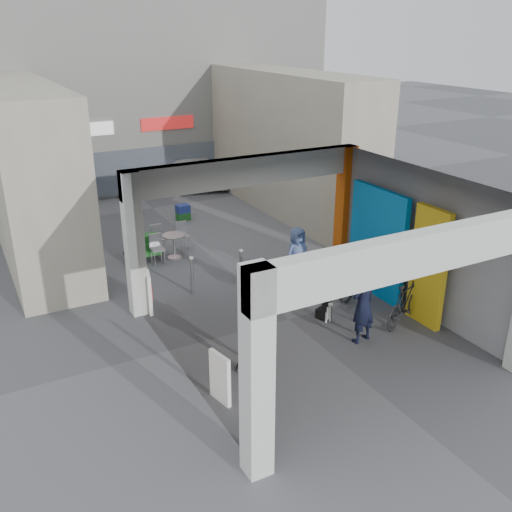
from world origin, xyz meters
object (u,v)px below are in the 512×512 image
man_elderly (297,255)px  white_van (202,174)px  man_back_turned (254,335)px  bicycle_rear (405,303)px  produce_stand (144,251)px  bicycle_front (361,278)px  man_crates (131,194)px  man_with_dog (363,304)px  border_collie (325,310)px  cafe_set (167,246)px

man_elderly → white_van: bearing=68.4°
white_van → man_back_turned: bearing=178.3°
man_back_turned → bicycle_rear: bearing=12.0°
produce_stand → bicycle_front: 6.44m
bicycle_rear → man_back_turned: bearing=68.2°
man_crates → bicycle_rear: size_ratio=0.95×
produce_stand → white_van: bearing=54.6°
man_back_turned → bicycle_front: size_ratio=0.87×
man_with_dog → bicycle_front: (1.40, 1.85, -0.41)m
man_with_dog → bicycle_front: man_with_dog is taller
man_with_dog → man_back_turned: (-2.62, 0.11, -0.09)m
produce_stand → man_back_turned: 6.66m
man_back_turned → man_crates: bearing=96.9°
man_with_dog → produce_stand: bearing=-79.1°
man_elderly → man_back_turned: bearing=-146.7°
produce_stand → border_collie: bearing=-64.4°
man_elderly → man_crates: size_ratio=0.95×
man_crates → white_van: bearing=-155.4°
cafe_set → produce_stand: bearing=-177.5°
man_with_dog → bicycle_rear: size_ratio=1.04×
man_with_dog → bicycle_rear: man_with_dog is taller
cafe_set → man_with_dog: size_ratio=0.81×
man_crates → bicycle_front: bearing=105.1°
border_collie → cafe_set: bearing=85.7°
man_back_turned → bicycle_front: 4.39m
cafe_set → man_elderly: man_elderly is taller
produce_stand → man_elderly: bearing=-46.5°
white_van → man_with_dog: bearing=-170.6°
man_with_dog → bicycle_front: 2.35m
man_crates → white_van: size_ratio=0.39×
man_crates → man_back_turned: bearing=81.5°
produce_stand → cafe_set: bearing=3.1°
cafe_set → white_van: (3.80, 6.21, 0.40)m
bicycle_rear → man_with_dog: bearing=74.8°
man_elderly → bicycle_rear: 3.31m
cafe_set → bicycle_front: size_ratio=0.78×
border_collie → man_crates: 9.99m
bicycle_front → white_van: white_van is taller
man_with_dog → man_crates: (-1.84, 10.99, -0.08)m
man_back_turned → white_van: man_back_turned is taller
produce_stand → man_crates: man_crates is taller
man_with_dog → man_elderly: size_ratio=1.15×
man_crates → cafe_set: bearing=83.1°
border_collie → man_crates: bearing=77.1°
border_collie → man_back_turned: bearing=-179.7°
border_collie → bicycle_rear: bearing=-54.7°
produce_stand → man_crates: 4.37m
bicycle_rear → man_crates: bearing=-6.2°
man_crates → white_van: 4.14m
man_back_turned → man_crates: (0.78, 10.88, 0.02)m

